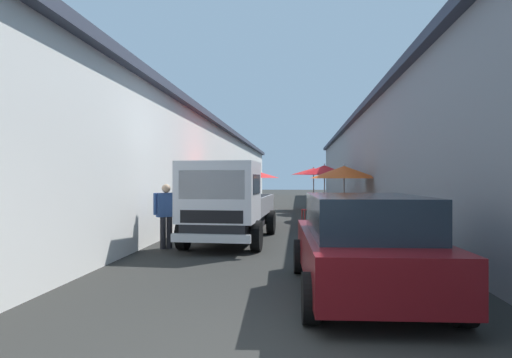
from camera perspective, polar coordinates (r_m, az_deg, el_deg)
ground at (r=17.19m, az=4.16°, el=-5.53°), size 90.00×90.00×0.00m
building_left_whitewash at (r=20.66m, az=-14.82°, el=1.43°), size 49.80×7.50×4.32m
building_right_concrete at (r=20.38m, az=23.76°, el=2.09°), size 49.80×7.50×4.77m
fruit_stall_near_left at (r=22.87m, az=7.76°, el=0.11°), size 2.36×2.36×2.30m
fruit_stall_mid_lane at (r=17.46m, az=11.59°, el=0.35°), size 2.75×2.75×2.26m
fruit_stall_far_right at (r=15.23m, az=-2.14°, el=0.33°), size 2.84×2.84×2.21m
fruit_stall_near_right at (r=20.72m, az=9.05°, el=0.65°), size 2.34×2.34×2.39m
hatchback_car at (r=6.48m, az=14.14°, el=-8.41°), size 3.98×2.06×1.45m
delivery_truck at (r=10.70m, az=-4.06°, el=-3.39°), size 5.00×2.14×2.08m
vendor_by_crates at (r=10.53m, az=-11.90°, el=-4.30°), size 0.42×0.52×1.55m
parked_scooter at (r=13.76m, az=-3.61°, el=-5.08°), size 1.69×0.40×1.14m
plastic_stool at (r=17.36m, az=6.53°, el=-4.40°), size 0.30×0.30×0.43m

